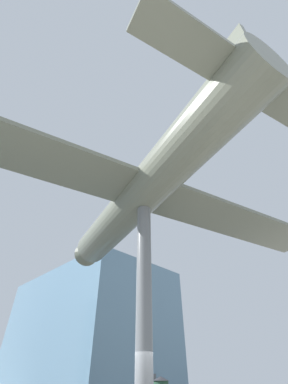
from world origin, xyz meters
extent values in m
cube|color=#60849E|center=(9.50, 17.17, 5.28)|extent=(9.64, 15.73, 10.56)
cube|color=#51565B|center=(9.50, 17.17, 10.86)|extent=(0.36, 14.94, 0.60)
cylinder|color=slate|center=(0.00, 0.00, 3.75)|extent=(0.53, 0.53, 7.51)
cylinder|color=slate|center=(0.00, 0.00, 8.40)|extent=(5.33, 13.17, 1.78)
cube|color=slate|center=(0.00, 0.00, 8.40)|extent=(21.22, 8.17, 0.18)
cube|color=slate|center=(-1.59, -5.58, 8.53)|extent=(6.86, 2.84, 0.18)
cube|color=slate|center=(-1.59, -5.58, 9.73)|extent=(0.48, 1.11, 2.31)
cone|color=slate|center=(1.96, 6.87, 8.40)|extent=(1.76, 1.47, 1.51)
sphere|color=black|center=(2.16, 7.57, 8.40)|extent=(0.44, 0.44, 0.44)
cone|color=#2D2D33|center=(4.90, 3.78, 1.94)|extent=(0.81, 0.81, 0.18)
camera|label=1|loc=(-6.28, -6.29, 1.77)|focal=24.00mm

